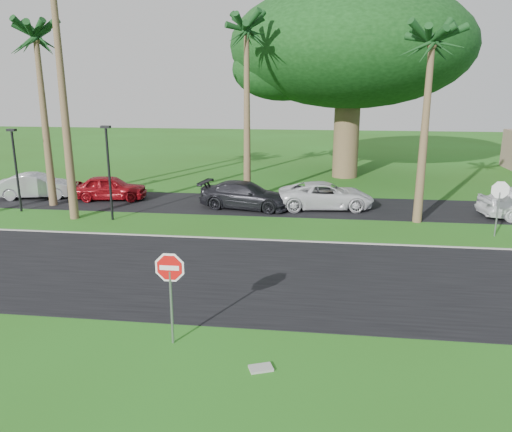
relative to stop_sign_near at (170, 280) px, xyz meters
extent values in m
plane|color=#275415|center=(-0.50, 3.00, -1.77)|extent=(120.00, 120.00, 0.00)
cube|color=black|center=(-0.50, 5.00, -1.76)|extent=(120.00, 8.00, 0.02)
cube|color=black|center=(-0.50, 15.50, -1.76)|extent=(120.00, 5.00, 0.02)
cube|color=gray|center=(-0.50, 9.05, -1.74)|extent=(120.00, 0.12, 0.06)
cylinder|color=gray|center=(0.00, 0.00, -0.77)|extent=(0.07, 0.07, 2.00)
cylinder|color=white|center=(0.00, 0.00, 0.33)|extent=(1.05, 0.02, 1.05)
cylinder|color=red|center=(0.00, 0.00, 0.33)|extent=(0.90, 0.02, 0.90)
cube|color=white|center=(0.00, 0.00, 0.33)|extent=(0.50, 0.02, 0.12)
cylinder|color=gray|center=(11.50, 11.00, -0.77)|extent=(0.07, 0.07, 2.00)
cylinder|color=white|center=(11.50, 11.00, 0.33)|extent=(1.05, 0.02, 1.05)
cylinder|color=red|center=(11.50, 11.00, 0.33)|extent=(0.90, 0.02, 0.90)
cube|color=white|center=(11.50, 11.00, 0.33)|extent=(0.50, 0.02, 0.12)
cone|color=brown|center=(-11.00, 14.00, 2.73)|extent=(0.44, 0.44, 9.00)
cone|color=brown|center=(-8.50, 11.50, 3.98)|extent=(0.44, 0.44, 11.50)
cone|color=brown|center=(-0.50, 17.00, 2.98)|extent=(0.44, 0.44, 9.50)
cone|color=brown|center=(8.50, 13.00, 2.48)|extent=(0.44, 0.44, 8.50)
cylinder|color=brown|center=(5.50, 25.00, 1.23)|extent=(1.80, 1.80, 6.00)
ellipsoid|color=black|center=(5.50, 25.00, 7.23)|extent=(16.50, 16.50, 8.25)
cylinder|color=black|center=(-12.00, 12.50, 0.33)|extent=(0.12, 0.12, 4.20)
cube|color=black|center=(-12.00, 12.50, 2.51)|extent=(0.45, 0.25, 0.12)
cylinder|color=black|center=(-6.50, 11.50, 0.48)|extent=(0.12, 0.12, 4.50)
cube|color=black|center=(-6.50, 11.50, 2.81)|extent=(0.45, 0.25, 0.12)
imported|color=#B0B2B8|center=(-12.81, 15.56, -1.05)|extent=(4.64, 2.48, 1.45)
imported|color=maroon|center=(-8.38, 15.66, -1.06)|extent=(4.41, 2.31, 1.43)
imported|color=black|center=(-0.27, 14.62, -1.06)|extent=(5.22, 2.80, 1.44)
imported|color=silver|center=(4.07, 15.16, -1.06)|extent=(5.35, 2.94, 1.42)
cube|color=#979790|center=(2.43, -0.96, -1.74)|extent=(0.64, 0.53, 0.06)
camera|label=1|loc=(3.65, -11.40, 4.80)|focal=35.00mm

